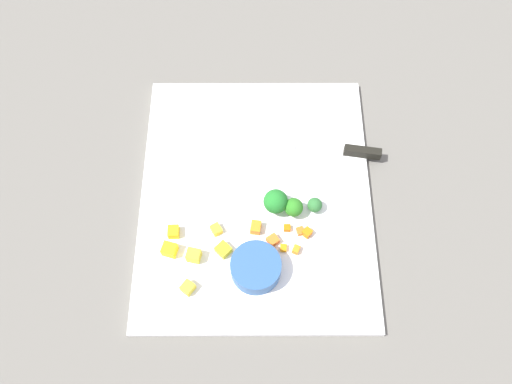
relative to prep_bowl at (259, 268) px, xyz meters
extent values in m
plane|color=#626058|center=(-0.13, 0.00, -0.03)|extent=(4.00, 4.00, 0.00)
cube|color=white|center=(-0.13, 0.00, -0.02)|extent=(0.46, 0.38, 0.01)
cylinder|color=#2B538A|center=(0.00, 0.00, 0.00)|extent=(0.08, 0.08, 0.03)
cube|color=silver|center=(-0.24, -0.02, -0.02)|extent=(0.04, 0.17, 0.00)
cube|color=black|center=(-0.21, 0.18, -0.01)|extent=(0.02, 0.07, 0.02)
cube|color=orange|center=(-0.07, 0.05, -0.01)|extent=(0.01, 0.01, 0.01)
cube|color=orange|center=(-0.05, 0.02, -0.01)|extent=(0.02, 0.02, 0.01)
cube|color=orange|center=(-0.07, 0.07, -0.01)|extent=(0.02, 0.01, 0.01)
cube|color=orange|center=(-0.04, 0.04, -0.01)|extent=(0.01, 0.01, 0.01)
cube|color=orange|center=(-0.07, -0.01, -0.01)|extent=(0.02, 0.02, 0.02)
cube|color=orange|center=(-0.06, 0.08, -0.01)|extent=(0.02, 0.02, 0.01)
cube|color=orange|center=(-0.03, 0.06, -0.01)|extent=(0.02, 0.01, 0.01)
cube|color=yellow|center=(-0.03, -0.06, -0.01)|extent=(0.03, 0.03, 0.02)
cube|color=yellow|center=(-0.02, -0.10, -0.01)|extent=(0.02, 0.02, 0.02)
cube|color=yellow|center=(-0.06, -0.14, -0.01)|extent=(0.02, 0.02, 0.02)
cube|color=yellow|center=(0.03, -0.11, -0.01)|extent=(0.03, 0.03, 0.02)
cube|color=yellow|center=(-0.07, -0.07, -0.01)|extent=(0.02, 0.02, 0.01)
cube|color=yellow|center=(-0.03, -0.14, -0.01)|extent=(0.02, 0.03, 0.02)
cylinder|color=#7FB361|center=(-0.10, 0.06, -0.01)|extent=(0.01, 0.01, 0.01)
sphere|color=#2C7B21|center=(-0.10, 0.06, 0.00)|extent=(0.03, 0.03, 0.03)
cylinder|color=#8AB66A|center=(-0.11, 0.03, -0.01)|extent=(0.01, 0.01, 0.02)
sphere|color=#217728|center=(-0.11, 0.03, 0.01)|extent=(0.04, 0.04, 0.04)
cylinder|color=#90B66C|center=(-0.11, 0.09, -0.01)|extent=(0.01, 0.01, 0.01)
sphere|color=#2E6D32|center=(-0.11, 0.09, 0.00)|extent=(0.02, 0.02, 0.02)
camera|label=1|loc=(0.23, 0.00, 0.76)|focal=35.73mm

